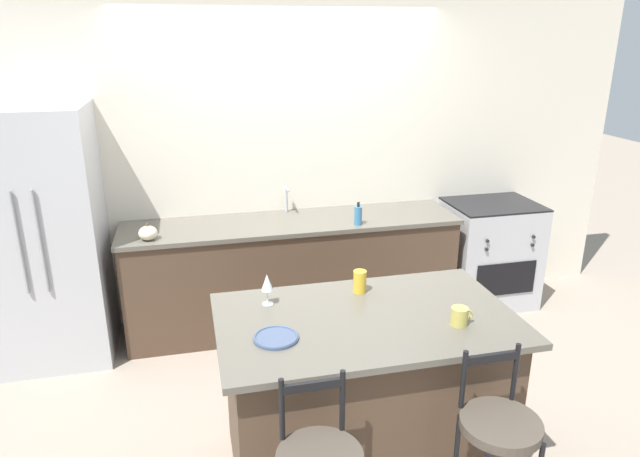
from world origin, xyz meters
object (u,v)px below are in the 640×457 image
at_px(wine_glass, 267,283).
at_px(pumpkin_decoration, 148,233).
at_px(coffee_mug, 460,316).
at_px(oven_range, 488,253).
at_px(dinner_plate, 276,337).
at_px(refrigerator, 44,237).
at_px(tumbler_cup, 360,282).
at_px(bar_stool_far, 497,445).
at_px(soap_bottle, 358,215).

height_order(wine_glass, pumpkin_decoration, wine_glass).
bearing_deg(coffee_mug, oven_range, 56.24).
bearing_deg(dinner_plate, refrigerator, 127.99).
bearing_deg(pumpkin_decoration, oven_range, 4.03).
height_order(dinner_plate, wine_glass, wine_glass).
relative_size(dinner_plate, pumpkin_decoration, 1.67).
relative_size(wine_glass, tumbler_cup, 1.37).
bearing_deg(tumbler_cup, wine_glass, -176.69).
bearing_deg(oven_range, bar_stool_far, -118.47).
bearing_deg(oven_range, tumbler_cup, -139.33).
relative_size(refrigerator, pumpkin_decoration, 14.03).
distance_m(refrigerator, oven_range, 3.60).
relative_size(bar_stool_far, soap_bottle, 5.45).
relative_size(tumbler_cup, soap_bottle, 0.71).
height_order(dinner_plate, coffee_mug, coffee_mug).
height_order(refrigerator, wine_glass, refrigerator).
bearing_deg(wine_glass, dinner_plate, -92.53).
height_order(refrigerator, soap_bottle, refrigerator).
height_order(oven_range, dinner_plate, dinner_plate).
distance_m(refrigerator, tumbler_cup, 2.36).
distance_m(pumpkin_decoration, soap_bottle, 1.56).
distance_m(bar_stool_far, wine_glass, 1.37).
distance_m(oven_range, wine_glass, 2.67).
height_order(pumpkin_decoration, soap_bottle, soap_bottle).
bearing_deg(wine_glass, oven_range, 33.56).
xyz_separation_m(tumbler_cup, pumpkin_decoration, (-1.21, 1.21, -0.03)).
relative_size(bar_stool_far, dinner_plate, 4.46).
bearing_deg(dinner_plate, wine_glass, 87.47).
xyz_separation_m(bar_stool_far, wine_glass, (-0.89, 0.92, 0.48)).
bearing_deg(dinner_plate, coffee_mug, -4.65).
relative_size(oven_range, coffee_mug, 7.78).
xyz_separation_m(refrigerator, coffee_mug, (2.31, -1.85, 0.03)).
bearing_deg(tumbler_cup, bar_stool_far, -69.19).
distance_m(oven_range, tumbler_cup, 2.23).
bearing_deg(wine_glass, coffee_mug, -26.51).
relative_size(refrigerator, oven_range, 2.02).
bearing_deg(refrigerator, oven_range, 0.80).
height_order(oven_range, tumbler_cup, tumbler_cup).
height_order(oven_range, wine_glass, wine_glass).
relative_size(oven_range, soap_bottle, 5.09).
distance_m(refrigerator, soap_bottle, 2.29).
bearing_deg(coffee_mug, wine_glass, 153.49).
relative_size(wine_glass, pumpkin_decoration, 1.34).
distance_m(wine_glass, coffee_mug, 1.02).
relative_size(oven_range, dinner_plate, 4.17).
xyz_separation_m(refrigerator, pumpkin_decoration, (0.72, -0.15, 0.03)).
bearing_deg(bar_stool_far, tumbler_cup, 110.81).
xyz_separation_m(oven_range, wine_glass, (-2.17, -1.44, 0.58)).
relative_size(oven_range, tumbler_cup, 7.12).
xyz_separation_m(bar_stool_far, pumpkin_decoration, (-1.57, 2.16, 0.40)).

